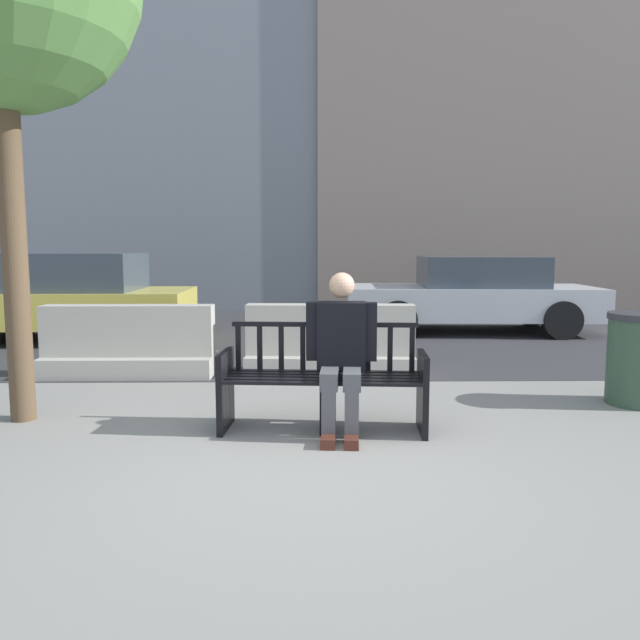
{
  "coord_description": "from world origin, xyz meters",
  "views": [
    {
      "loc": [
        0.11,
        -4.23,
        1.53
      ],
      "look_at": [
        0.22,
        2.34,
        0.75
      ],
      "focal_mm": 35.0,
      "sensor_mm": 36.0,
      "label": 1
    }
  ],
  "objects_px": {
    "jersey_barrier_centre": "(330,346)",
    "car_sedan_mid": "(472,294)",
    "street_bench": "(323,383)",
    "jersey_barrier_left": "(129,347)",
    "car_taxi_near": "(66,297)",
    "trash_bin": "(640,359)",
    "seated_person": "(341,349)"
  },
  "relations": [
    {
      "from": "street_bench",
      "to": "trash_bin",
      "type": "distance_m",
      "value": 3.18
    },
    {
      "from": "jersey_barrier_left",
      "to": "car_sedan_mid",
      "type": "xyz_separation_m",
      "value": [
        5.05,
        3.71,
        0.33
      ]
    },
    {
      "from": "street_bench",
      "to": "car_taxi_near",
      "type": "distance_m",
      "value": 6.53
    },
    {
      "from": "jersey_barrier_left",
      "to": "car_taxi_near",
      "type": "bearing_deg",
      "value": 122.53
    },
    {
      "from": "street_bench",
      "to": "car_sedan_mid",
      "type": "xyz_separation_m",
      "value": [
        2.79,
        5.95,
        0.28
      ]
    },
    {
      "from": "seated_person",
      "to": "jersey_barrier_left",
      "type": "xyz_separation_m",
      "value": [
        -2.4,
        2.31,
        -0.35
      ]
    },
    {
      "from": "jersey_barrier_centre",
      "to": "trash_bin",
      "type": "bearing_deg",
      "value": -26.89
    },
    {
      "from": "car_sedan_mid",
      "to": "trash_bin",
      "type": "distance_m",
      "value": 5.17
    },
    {
      "from": "seated_person",
      "to": "street_bench",
      "type": "bearing_deg",
      "value": 155.03
    },
    {
      "from": "jersey_barrier_centre",
      "to": "car_sedan_mid",
      "type": "distance_m",
      "value": 4.54
    },
    {
      "from": "jersey_barrier_centre",
      "to": "car_taxi_near",
      "type": "height_order",
      "value": "car_taxi_near"
    },
    {
      "from": "jersey_barrier_centre",
      "to": "jersey_barrier_left",
      "type": "xyz_separation_m",
      "value": [
        -2.39,
        -0.04,
        0.0
      ]
    },
    {
      "from": "car_taxi_near",
      "to": "trash_bin",
      "type": "bearing_deg",
      "value": -31.03
    },
    {
      "from": "jersey_barrier_centre",
      "to": "trash_bin",
      "type": "xyz_separation_m",
      "value": [
        2.95,
        -1.49,
        0.11
      ]
    },
    {
      "from": "car_sedan_mid",
      "to": "street_bench",
      "type": "bearing_deg",
      "value": -115.15
    },
    {
      "from": "seated_person",
      "to": "car_sedan_mid",
      "type": "bearing_deg",
      "value": 66.26
    },
    {
      "from": "street_bench",
      "to": "car_sedan_mid",
      "type": "distance_m",
      "value": 6.58
    },
    {
      "from": "car_taxi_near",
      "to": "car_sedan_mid",
      "type": "distance_m",
      "value": 6.92
    },
    {
      "from": "jersey_barrier_left",
      "to": "trash_bin",
      "type": "distance_m",
      "value": 5.53
    },
    {
      "from": "car_taxi_near",
      "to": "jersey_barrier_left",
      "type": "bearing_deg",
      "value": -57.47
    },
    {
      "from": "jersey_barrier_left",
      "to": "trash_bin",
      "type": "height_order",
      "value": "trash_bin"
    },
    {
      "from": "car_taxi_near",
      "to": "trash_bin",
      "type": "height_order",
      "value": "car_taxi_near"
    },
    {
      "from": "jersey_barrier_left",
      "to": "car_taxi_near",
      "type": "distance_m",
      "value": 3.41
    },
    {
      "from": "street_bench",
      "to": "car_sedan_mid",
      "type": "bearing_deg",
      "value": 64.85
    },
    {
      "from": "car_taxi_near",
      "to": "car_sedan_mid",
      "type": "bearing_deg",
      "value": 7.11
    },
    {
      "from": "jersey_barrier_centre",
      "to": "car_sedan_mid",
      "type": "xyz_separation_m",
      "value": [
        2.66,
        3.67,
        0.33
      ]
    },
    {
      "from": "street_bench",
      "to": "seated_person",
      "type": "relative_size",
      "value": 1.31
    },
    {
      "from": "seated_person",
      "to": "car_sedan_mid",
      "type": "relative_size",
      "value": 0.3
    },
    {
      "from": "street_bench",
      "to": "jersey_barrier_left",
      "type": "height_order",
      "value": "street_bench"
    },
    {
      "from": "seated_person",
      "to": "car_taxi_near",
      "type": "height_order",
      "value": "car_taxi_near"
    },
    {
      "from": "jersey_barrier_centre",
      "to": "jersey_barrier_left",
      "type": "bearing_deg",
      "value": -178.93
    },
    {
      "from": "seated_person",
      "to": "jersey_barrier_left",
      "type": "bearing_deg",
      "value": 136.08
    }
  ]
}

